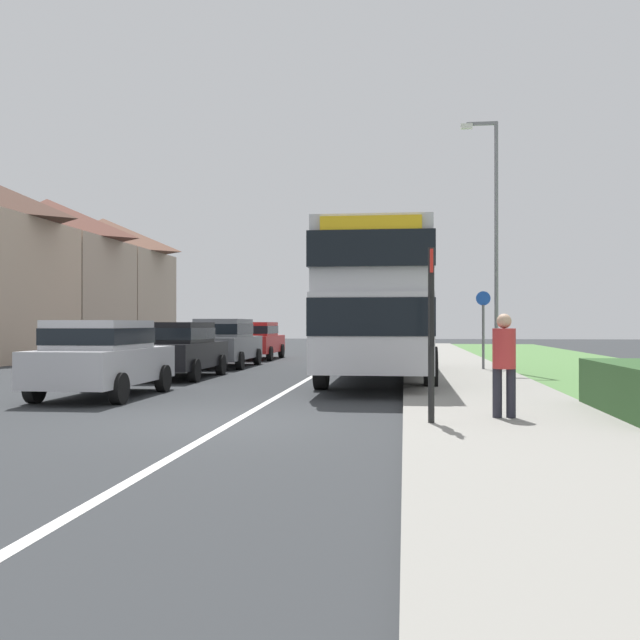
{
  "coord_description": "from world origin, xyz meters",
  "views": [
    {
      "loc": [
        2.62,
        -10.76,
        1.52
      ],
      "look_at": [
        0.79,
        4.67,
        1.6
      ],
      "focal_mm": 39.89,
      "sensor_mm": 36.0,
      "label": 1
    }
  ],
  "objects_px": {
    "parked_car_black": "(178,347)",
    "street_lamp_mid": "(493,229)",
    "parked_car_red": "(255,339)",
    "pedestrian_at_stop": "(504,360)",
    "cycle_route_sign": "(483,327)",
    "bus_stop_sign": "(431,322)",
    "parked_car_grey": "(225,341)",
    "parked_car_silver": "(102,355)",
    "double_decker_bus": "(380,301)"
  },
  "relations": [
    {
      "from": "parked_car_silver",
      "to": "double_decker_bus",
      "type": "bearing_deg",
      "value": 43.71
    },
    {
      "from": "cycle_route_sign",
      "to": "parked_car_grey",
      "type": "bearing_deg",
      "value": 167.8
    },
    {
      "from": "double_decker_bus",
      "to": "cycle_route_sign",
      "type": "distance_m",
      "value": 4.4
    },
    {
      "from": "parked_car_grey",
      "to": "street_lamp_mid",
      "type": "distance_m",
      "value": 9.77
    },
    {
      "from": "double_decker_bus",
      "to": "pedestrian_at_stop",
      "type": "xyz_separation_m",
      "value": [
        2.14,
        -8.42,
        -1.17
      ]
    },
    {
      "from": "parked_car_black",
      "to": "parked_car_red",
      "type": "distance_m",
      "value": 10.55
    },
    {
      "from": "parked_car_black",
      "to": "parked_car_red",
      "type": "height_order",
      "value": "parked_car_red"
    },
    {
      "from": "parked_car_grey",
      "to": "street_lamp_mid",
      "type": "bearing_deg",
      "value": -11.55
    },
    {
      "from": "bus_stop_sign",
      "to": "street_lamp_mid",
      "type": "relative_size",
      "value": 0.33
    },
    {
      "from": "parked_car_black",
      "to": "pedestrian_at_stop",
      "type": "distance_m",
      "value": 11.35
    },
    {
      "from": "parked_car_silver",
      "to": "parked_car_black",
      "type": "bearing_deg",
      "value": 90.89
    },
    {
      "from": "parked_car_black",
      "to": "bus_stop_sign",
      "type": "xyz_separation_m",
      "value": [
        6.64,
        -8.98,
        0.68
      ]
    },
    {
      "from": "parked_car_grey",
      "to": "cycle_route_sign",
      "type": "height_order",
      "value": "cycle_route_sign"
    },
    {
      "from": "parked_car_grey",
      "to": "cycle_route_sign",
      "type": "xyz_separation_m",
      "value": [
        8.63,
        -1.87,
        0.51
      ]
    },
    {
      "from": "bus_stop_sign",
      "to": "cycle_route_sign",
      "type": "bearing_deg",
      "value": 80.49
    },
    {
      "from": "parked_car_grey",
      "to": "bus_stop_sign",
      "type": "distance_m",
      "value": 15.51
    },
    {
      "from": "pedestrian_at_stop",
      "to": "bus_stop_sign",
      "type": "height_order",
      "value": "bus_stop_sign"
    },
    {
      "from": "cycle_route_sign",
      "to": "parked_car_silver",
      "type": "bearing_deg",
      "value": -135.85
    },
    {
      "from": "double_decker_bus",
      "to": "street_lamp_mid",
      "type": "height_order",
      "value": "street_lamp_mid"
    },
    {
      "from": "parked_car_red",
      "to": "pedestrian_at_stop",
      "type": "relative_size",
      "value": 2.65
    },
    {
      "from": "parked_car_silver",
      "to": "pedestrian_at_stop",
      "type": "bearing_deg",
      "value": -22.33
    },
    {
      "from": "parked_car_black",
      "to": "cycle_route_sign",
      "type": "distance_m",
      "value": 9.26
    },
    {
      "from": "parked_car_red",
      "to": "pedestrian_at_stop",
      "type": "bearing_deg",
      "value": -67.53
    },
    {
      "from": "parked_car_red",
      "to": "cycle_route_sign",
      "type": "bearing_deg",
      "value": -40.12
    },
    {
      "from": "parked_car_red",
      "to": "cycle_route_sign",
      "type": "relative_size",
      "value": 1.76
    },
    {
      "from": "bus_stop_sign",
      "to": "parked_car_black",
      "type": "bearing_deg",
      "value": 126.49
    },
    {
      "from": "parked_car_silver",
      "to": "street_lamp_mid",
      "type": "bearing_deg",
      "value": 43.31
    },
    {
      "from": "parked_car_silver",
      "to": "parked_car_red",
      "type": "bearing_deg",
      "value": 90.51
    },
    {
      "from": "bus_stop_sign",
      "to": "parked_car_grey",
      "type": "bearing_deg",
      "value": 115.19
    },
    {
      "from": "double_decker_bus",
      "to": "bus_stop_sign",
      "type": "height_order",
      "value": "double_decker_bus"
    },
    {
      "from": "parked_car_black",
      "to": "parked_car_grey",
      "type": "height_order",
      "value": "parked_car_grey"
    },
    {
      "from": "double_decker_bus",
      "to": "street_lamp_mid",
      "type": "relative_size",
      "value": 1.39
    },
    {
      "from": "parked_car_grey",
      "to": "parked_car_red",
      "type": "height_order",
      "value": "parked_car_grey"
    },
    {
      "from": "pedestrian_at_stop",
      "to": "cycle_route_sign",
      "type": "xyz_separation_m",
      "value": [
        0.94,
        11.49,
        0.45
      ]
    },
    {
      "from": "parked_car_grey",
      "to": "pedestrian_at_stop",
      "type": "height_order",
      "value": "parked_car_grey"
    },
    {
      "from": "bus_stop_sign",
      "to": "cycle_route_sign",
      "type": "xyz_separation_m",
      "value": [
        2.04,
        12.16,
        -0.11
      ]
    },
    {
      "from": "parked_car_black",
      "to": "street_lamp_mid",
      "type": "xyz_separation_m",
      "value": [
        8.98,
        3.23,
        3.57
      ]
    },
    {
      "from": "parked_car_silver",
      "to": "parked_car_grey",
      "type": "bearing_deg",
      "value": 90.22
    },
    {
      "from": "double_decker_bus",
      "to": "parked_car_silver",
      "type": "height_order",
      "value": "double_decker_bus"
    },
    {
      "from": "pedestrian_at_stop",
      "to": "cycle_route_sign",
      "type": "height_order",
      "value": "cycle_route_sign"
    },
    {
      "from": "parked_car_silver",
      "to": "parked_car_black",
      "type": "relative_size",
      "value": 0.93
    },
    {
      "from": "parked_car_silver",
      "to": "street_lamp_mid",
      "type": "height_order",
      "value": "street_lamp_mid"
    },
    {
      "from": "double_decker_bus",
      "to": "parked_car_black",
      "type": "distance_m",
      "value": 5.75
    },
    {
      "from": "cycle_route_sign",
      "to": "street_lamp_mid",
      "type": "xyz_separation_m",
      "value": [
        0.3,
        0.04,
        3.01
      ]
    },
    {
      "from": "parked_car_black",
      "to": "street_lamp_mid",
      "type": "relative_size",
      "value": 0.55
    },
    {
      "from": "parked_car_grey",
      "to": "parked_car_red",
      "type": "bearing_deg",
      "value": 91.04
    },
    {
      "from": "parked_car_red",
      "to": "double_decker_bus",
      "type": "bearing_deg",
      "value": -61.5
    },
    {
      "from": "double_decker_bus",
      "to": "parked_car_red",
      "type": "bearing_deg",
      "value": 118.5
    },
    {
      "from": "parked_car_black",
      "to": "bus_stop_sign",
      "type": "relative_size",
      "value": 1.64
    },
    {
      "from": "parked_car_grey",
      "to": "bus_stop_sign",
      "type": "bearing_deg",
      "value": -64.81
    }
  ]
}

